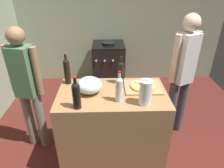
# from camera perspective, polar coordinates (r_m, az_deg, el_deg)

# --- Properties ---
(ground_plane) EXTENTS (4.38, 3.36, 0.02)m
(ground_plane) POSITION_cam_1_polar(r_m,az_deg,el_deg) (3.34, 1.43, -9.12)
(ground_plane) COLOR #511E19
(kitchen_wall_rear) EXTENTS (4.38, 0.10, 2.60)m
(kitchen_wall_rear) POSITION_cam_1_polar(r_m,az_deg,el_deg) (4.13, 0.58, 18.45)
(kitchen_wall_rear) COLOR #99A889
(kitchen_wall_rear) RESTS_ON ground_plane
(counter) EXTENTS (1.17, 0.68, 0.94)m
(counter) POSITION_cam_1_polar(r_m,az_deg,el_deg) (2.40, 0.07, -12.12)
(counter) COLOR #9E7247
(counter) RESTS_ON ground_plane
(cutting_board) EXTENTS (0.40, 0.32, 0.02)m
(cutting_board) POSITION_cam_1_polar(r_m,az_deg,el_deg) (2.22, 8.82, -0.95)
(cutting_board) COLOR tan
(cutting_board) RESTS_ON counter
(pizza) EXTENTS (0.28, 0.28, 0.03)m
(pizza) POSITION_cam_1_polar(r_m,az_deg,el_deg) (2.21, 8.86, -0.47)
(pizza) COLOR tan
(pizza) RESTS_ON cutting_board
(mixing_bowl) EXTENTS (0.27, 0.27, 0.17)m
(mixing_bowl) POSITION_cam_1_polar(r_m,az_deg,el_deg) (2.10, -6.50, -0.33)
(mixing_bowl) COLOR #B2B2B7
(mixing_bowl) RESTS_ON counter
(paper_towel_roll) EXTENTS (0.12, 0.12, 0.25)m
(paper_towel_roll) POSITION_cam_1_polar(r_m,az_deg,el_deg) (1.91, 9.58, -2.44)
(paper_towel_roll) COLOR white
(paper_towel_roll) RESTS_ON counter
(wine_bottle_amber) EXTENTS (0.07, 0.07, 0.32)m
(wine_bottle_amber) POSITION_cam_1_polar(r_m,az_deg,el_deg) (2.25, 2.50, 3.55)
(wine_bottle_amber) COLOR black
(wine_bottle_amber) RESTS_ON counter
(wine_bottle_clear) EXTENTS (0.08, 0.08, 0.32)m
(wine_bottle_clear) POSITION_cam_1_polar(r_m,az_deg,el_deg) (1.84, -10.20, -2.90)
(wine_bottle_clear) COLOR black
(wine_bottle_clear) RESTS_ON counter
(wine_bottle_green) EXTENTS (0.07, 0.07, 0.32)m
(wine_bottle_green) POSITION_cam_1_polar(r_m,az_deg,el_deg) (1.92, 2.06, -1.25)
(wine_bottle_green) COLOR silver
(wine_bottle_green) RESTS_ON counter
(wine_bottle_dark) EXTENTS (0.07, 0.07, 0.36)m
(wine_bottle_dark) POSITION_cam_1_polar(r_m,az_deg,el_deg) (2.29, -12.80, 3.85)
(wine_bottle_dark) COLOR black
(wine_bottle_dark) RESTS_ON counter
(stove) EXTENTS (0.61, 0.63, 0.93)m
(stove) POSITION_cam_1_polar(r_m,az_deg,el_deg) (3.99, -0.98, 5.29)
(stove) COLOR black
(stove) RESTS_ON ground_plane
(person_in_stripes) EXTENTS (0.39, 0.25, 1.59)m
(person_in_stripes) POSITION_cam_1_polar(r_m,az_deg,el_deg) (2.51, -23.19, -0.23)
(person_in_stripes) COLOR slate
(person_in_stripes) RESTS_ON ground_plane
(person_in_red) EXTENTS (0.36, 0.28, 1.68)m
(person_in_red) POSITION_cam_1_polar(r_m,az_deg,el_deg) (2.66, 19.57, 3.43)
(person_in_red) COLOR #383D4C
(person_in_red) RESTS_ON ground_plane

